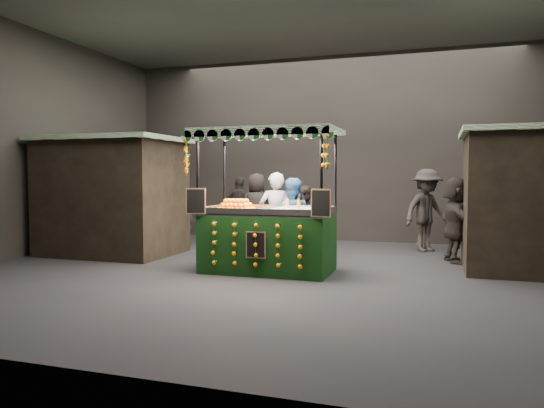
% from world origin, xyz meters
% --- Properties ---
extents(ground, '(12.00, 12.00, 0.00)m').
position_xyz_m(ground, '(0.00, 0.00, 0.00)').
color(ground, black).
rests_on(ground, ground).
extents(market_hall, '(12.10, 10.10, 5.05)m').
position_xyz_m(market_hall, '(0.00, 0.00, 3.38)').
color(market_hall, black).
rests_on(market_hall, ground).
extents(neighbour_stall_left, '(3.00, 2.20, 2.60)m').
position_xyz_m(neighbour_stall_left, '(-4.40, 1.00, 1.31)').
color(neighbour_stall_left, black).
rests_on(neighbour_stall_left, ground).
extents(juice_stall, '(2.67, 1.57, 2.58)m').
position_xyz_m(juice_stall, '(-0.40, -0.00, 0.80)').
color(juice_stall, black).
rests_on(juice_stall, ground).
extents(vendor_grey, '(0.77, 0.63, 1.82)m').
position_xyz_m(vendor_grey, '(-0.59, 1.05, 0.91)').
color(vendor_grey, slate).
rests_on(vendor_grey, ground).
extents(vendor_blue, '(0.95, 0.80, 1.71)m').
position_xyz_m(vendor_blue, '(-0.24, 0.97, 0.85)').
color(vendor_blue, navy).
rests_on(vendor_blue, ground).
extents(shopper_0, '(0.74, 0.60, 1.76)m').
position_xyz_m(shopper_0, '(-3.80, 3.16, 0.88)').
color(shopper_0, black).
rests_on(shopper_0, ground).
extents(shopper_1, '(0.95, 0.91, 1.55)m').
position_xyz_m(shopper_1, '(-0.18, 1.80, 0.78)').
color(shopper_1, black).
rests_on(shopper_1, ground).
extents(shopper_2, '(1.03, 0.47, 1.73)m').
position_xyz_m(shopper_2, '(-2.61, 4.19, 0.86)').
color(shopper_2, '#2A2622').
rests_on(shopper_2, ground).
extents(shopper_3, '(1.38, 1.37, 1.91)m').
position_xyz_m(shopper_3, '(2.28, 3.59, 0.96)').
color(shopper_3, '#2A2622').
rests_on(shopper_3, ground).
extents(shopper_4, '(0.97, 0.71, 1.82)m').
position_xyz_m(shopper_4, '(-1.90, 3.58, 0.91)').
color(shopper_4, '#2A2522').
rests_on(shopper_4, ground).
extents(shopper_5, '(0.89, 1.67, 1.72)m').
position_xyz_m(shopper_5, '(2.87, 2.18, 0.86)').
color(shopper_5, '#2A2722').
rests_on(shopper_5, ground).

